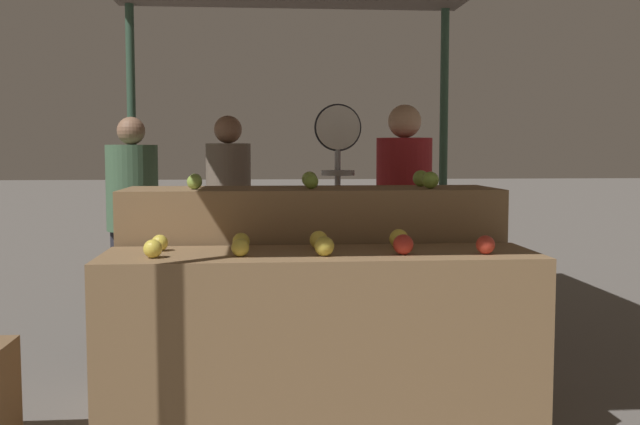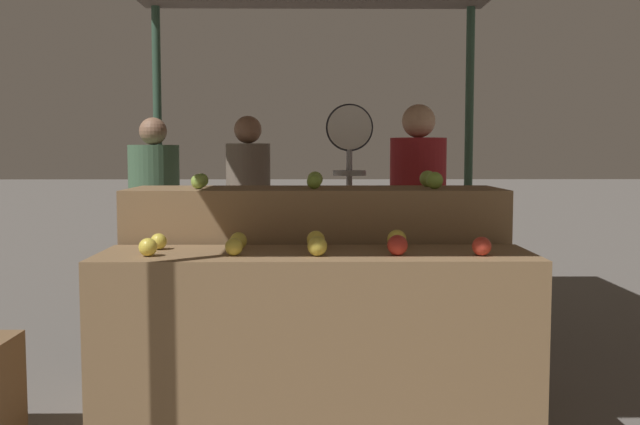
% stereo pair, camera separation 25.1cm
% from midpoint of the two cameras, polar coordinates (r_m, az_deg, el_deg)
% --- Properties ---
extents(display_counter_front, '(1.89, 0.55, 0.86)m').
position_cam_midpoint_polar(display_counter_front, '(3.34, -2.12, -10.36)').
color(display_counter_front, olive).
rests_on(display_counter_front, ground_plane).
extents(display_counter_back, '(1.89, 0.55, 1.11)m').
position_cam_midpoint_polar(display_counter_back, '(3.90, -2.53, -6.28)').
color(display_counter_back, olive).
rests_on(display_counter_back, ground_plane).
extents(apple_front_0, '(0.08, 0.08, 0.08)m').
position_cam_midpoint_polar(apple_front_0, '(3.19, -14.85, -2.70)').
color(apple_front_0, yellow).
rests_on(apple_front_0, display_counter_front).
extents(apple_front_1, '(0.08, 0.08, 0.08)m').
position_cam_midpoint_polar(apple_front_1, '(3.16, -8.37, -2.68)').
color(apple_front_1, gold).
rests_on(apple_front_1, display_counter_front).
extents(apple_front_2, '(0.08, 0.08, 0.08)m').
position_cam_midpoint_polar(apple_front_2, '(3.14, -1.96, -2.60)').
color(apple_front_2, gold).
rests_on(apple_front_2, display_counter_front).
extents(apple_front_3, '(0.09, 0.09, 0.09)m').
position_cam_midpoint_polar(apple_front_3, '(3.19, 4.13, -2.46)').
color(apple_front_3, '#B72D23').
rests_on(apple_front_3, display_counter_front).
extents(apple_front_4, '(0.08, 0.08, 0.08)m').
position_cam_midpoint_polar(apple_front_4, '(3.25, 10.35, -2.45)').
color(apple_front_4, red).
rests_on(apple_front_4, display_counter_front).
extents(apple_front_5, '(0.07, 0.07, 0.07)m').
position_cam_midpoint_polar(apple_front_5, '(3.40, -14.20, -2.27)').
color(apple_front_5, yellow).
rests_on(apple_front_5, display_counter_front).
extents(apple_front_6, '(0.08, 0.08, 0.08)m').
position_cam_midpoint_polar(apple_front_6, '(3.37, -8.16, -2.20)').
color(apple_front_6, gold).
rests_on(apple_front_6, display_counter_front).
extents(apple_front_7, '(0.08, 0.08, 0.08)m').
position_cam_midpoint_polar(apple_front_7, '(3.37, -2.23, -2.11)').
color(apple_front_7, yellow).
rests_on(apple_front_7, display_counter_front).
extents(apple_front_8, '(0.09, 0.09, 0.09)m').
position_cam_midpoint_polar(apple_front_8, '(3.40, 3.93, -2.01)').
color(apple_front_8, yellow).
rests_on(apple_front_8, display_counter_front).
extents(apple_back_0, '(0.08, 0.08, 0.08)m').
position_cam_midpoint_polar(apple_back_0, '(3.75, -11.44, 2.30)').
color(apple_back_0, '#8EB247').
rests_on(apple_back_0, display_counter_back).
extents(apple_back_1, '(0.07, 0.07, 0.07)m').
position_cam_midpoint_polar(apple_back_1, '(3.74, -2.61, 2.36)').
color(apple_back_1, '#84AD3D').
rests_on(apple_back_1, display_counter_back).
extents(apple_back_2, '(0.09, 0.09, 0.09)m').
position_cam_midpoint_polar(apple_back_2, '(3.79, 6.53, 2.47)').
color(apple_back_2, '#84AD3D').
rests_on(apple_back_2, display_counter_back).
extents(apple_back_3, '(0.07, 0.07, 0.07)m').
position_cam_midpoint_polar(apple_back_3, '(3.96, -11.30, 2.40)').
color(apple_back_3, '#84AD3D').
rests_on(apple_back_3, display_counter_back).
extents(apple_back_4, '(0.08, 0.08, 0.08)m').
position_cam_midpoint_polar(apple_back_4, '(3.95, -2.61, 2.55)').
color(apple_back_4, '#8EB247').
rests_on(apple_back_4, display_counter_back).
extents(apple_back_5, '(0.09, 0.09, 0.09)m').
position_cam_midpoint_polar(apple_back_5, '(4.00, 5.92, 2.60)').
color(apple_back_5, '#8EB247').
rests_on(apple_back_5, display_counter_back).
extents(produce_scale, '(0.28, 0.20, 1.58)m').
position_cam_midpoint_polar(produce_scale, '(4.51, -0.23, 2.85)').
color(produce_scale, '#99999E').
rests_on(produce_scale, ground_plane).
extents(person_vendor_at_scale, '(0.37, 0.37, 1.58)m').
position_cam_midpoint_polar(person_vendor_at_scale, '(4.74, 4.90, 0.04)').
color(person_vendor_at_scale, '#2D2D38').
rests_on(person_vendor_at_scale, ground_plane).
extents(person_customer_left, '(0.39, 0.39, 1.55)m').
position_cam_midpoint_polar(person_customer_left, '(5.56, -8.26, 0.56)').
color(person_customer_left, '#2D2D38').
rests_on(person_customer_left, ground_plane).
extents(person_customer_right, '(0.49, 0.49, 1.54)m').
position_cam_midpoint_polar(person_customer_right, '(5.65, -15.33, 0.32)').
color(person_customer_right, '#2D2D38').
rests_on(person_customer_right, ground_plane).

